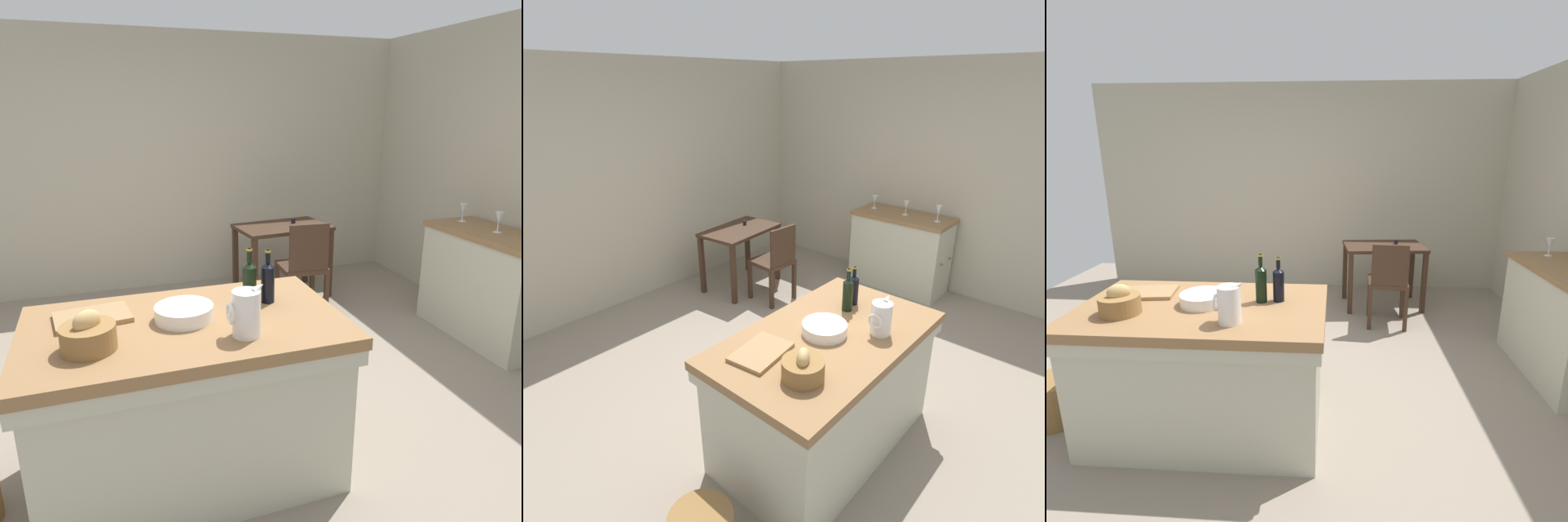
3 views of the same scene
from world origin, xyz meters
TOP-DOWN VIEW (x-y plane):
  - ground_plane at (0.00, 0.00)m, footprint 6.76×6.76m
  - wall_back at (0.00, 2.60)m, footprint 5.32×0.12m
  - island_table at (-0.39, -0.44)m, footprint 1.53×0.90m
  - side_cabinet at (2.26, 0.39)m, footprint 0.52×1.14m
  - writing_desk at (1.00, 1.84)m, footprint 0.95×0.65m
  - wooden_chair at (0.99, 1.26)m, footprint 0.42×0.42m
  - pitcher at (-0.15, -0.68)m, footprint 0.17×0.13m
  - wash_bowl at (-0.39, -0.41)m, footprint 0.29×0.29m
  - bread_basket at (-0.83, -0.59)m, footprint 0.23×0.23m
  - cutting_board at (-0.81, -0.27)m, footprint 0.38×0.29m
  - wine_bottle_dark at (0.07, -0.33)m, footprint 0.07×0.07m
  - wine_bottle_amber at (-0.03, -0.35)m, footprint 0.07×0.07m
  - wine_glass_left at (2.27, 0.37)m, footprint 0.07×0.07m
  - wine_glass_middle at (2.29, 0.80)m, footprint 0.07×0.07m

SIDE VIEW (x-z plane):
  - ground_plane at x=0.00m, z-range 0.00..0.00m
  - side_cabinet at x=2.26m, z-range 0.00..0.91m
  - island_table at x=-0.39m, z-range 0.03..0.90m
  - wooden_chair at x=0.99m, z-range 0.04..0.95m
  - writing_desk at x=1.00m, z-range 0.22..1.01m
  - cutting_board at x=-0.81m, z-range 0.87..0.89m
  - wash_bowl at x=-0.39m, z-range 0.87..0.94m
  - bread_basket at x=-0.83m, z-range 0.84..1.03m
  - pitcher at x=-0.15m, z-range 0.85..1.11m
  - wine_bottle_dark at x=0.07m, z-range 0.84..1.13m
  - wine_bottle_amber at x=-0.03m, z-range 0.84..1.15m
  - wine_glass_middle at x=2.29m, z-range 0.94..1.10m
  - wine_glass_left at x=2.27m, z-range 0.94..1.11m
  - wall_back at x=0.00m, z-range 0.00..2.60m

